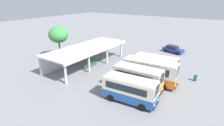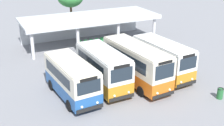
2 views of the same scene
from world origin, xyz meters
The scene contains 14 objects.
ground_plane centered at (0.00, 0.00, 0.00)m, with size 180.00×180.00×0.00m, color gray.
city_bus_nearest_orange centered at (-5.82, 1.91, 1.70)m, with size 2.72×6.65×3.06m.
city_bus_second_in_row centered at (-2.87, 2.37, 1.84)m, with size 2.56×6.58×3.34m.
city_bus_middle_cream centered at (0.07, 1.96, 1.92)m, with size 2.85×7.88×3.49m.
city_bus_fourth_amber centered at (3.02, 2.24, 1.81)m, with size 2.75×6.85×3.27m.
parked_car_flank centered at (17.37, 3.63, 0.83)m, with size 2.85×4.86×1.62m.
terminal_canopy centered at (0.77, 15.09, 2.69)m, with size 16.57×6.31×3.40m.
waiting_chair_end_by_column centered at (-1.03, 13.26, 0.52)m, with size 0.46×0.46×0.86m.
waiting_chair_second_from_end centered at (-0.31, 13.23, 0.52)m, with size 0.46×0.46×0.86m.
waiting_chair_middle_seat centered at (0.40, 13.19, 0.52)m, with size 0.46×0.46×0.86m.
waiting_chair_fourth_seat centered at (1.12, 13.17, 0.52)m, with size 0.46×0.46×0.86m.
waiting_chair_fifth_seat centered at (1.83, 13.23, 0.52)m, with size 0.46×0.46×0.86m.
roadside_tree_behind_canopy centered at (0.82, 21.94, 4.74)m, with size 3.82×3.82×6.38m.
litter_bin_apron centered at (4.69, -3.50, 0.46)m, with size 0.49×0.49×0.90m.
Camera 1 is at (-22.60, -6.90, 11.98)m, focal length 28.88 mm.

